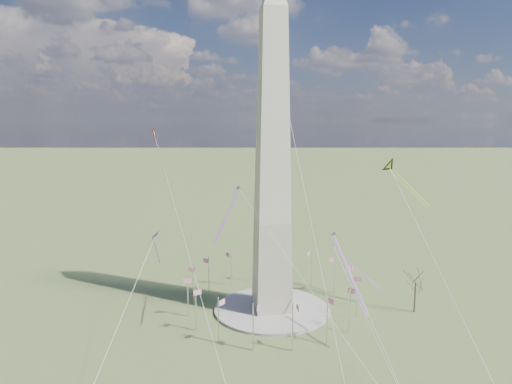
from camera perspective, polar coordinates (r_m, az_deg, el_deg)
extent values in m
plane|color=#5C6532|center=(148.37, 1.97, -14.56)|extent=(2000.00, 2000.00, 0.00)
cylinder|color=#A29C94|center=(148.21, 1.97, -14.42)|extent=(36.00, 36.00, 0.80)
cylinder|color=silver|center=(153.07, 11.75, -11.38)|extent=(0.36, 0.36, 13.00)
cube|color=red|center=(152.47, 11.63, -9.35)|extent=(2.40, 0.08, 1.50)
cylinder|color=silver|center=(161.14, 9.77, -10.27)|extent=(0.36, 0.36, 13.00)
cube|color=red|center=(160.41, 9.51, -8.36)|extent=(2.25, 0.99, 1.50)
cylinder|color=silver|center=(167.02, 6.94, -9.51)|extent=(0.36, 0.36, 13.00)
cube|color=red|center=(166.01, 6.58, -7.70)|extent=(1.75, 1.75, 1.50)
cylinder|color=silver|center=(170.06, 3.63, -9.12)|extent=(0.36, 0.36, 13.00)
cube|color=red|center=(168.69, 3.21, -7.38)|extent=(0.99, 2.25, 1.50)
cylinder|color=silver|center=(169.96, 0.17, -9.11)|extent=(0.36, 0.36, 13.00)
cube|color=red|center=(168.18, -0.27, -7.42)|extent=(0.08, 2.40, 1.50)
cylinder|color=silver|center=(166.73, -3.13, -9.49)|extent=(0.36, 0.36, 13.00)
cube|color=red|center=(164.53, -3.54, -7.81)|extent=(0.99, 2.25, 1.50)
cylinder|color=silver|center=(160.69, -5.92, -10.24)|extent=(0.36, 0.36, 13.00)
cube|color=red|center=(158.10, -6.27, -8.55)|extent=(1.75, 1.75, 1.50)
cylinder|color=silver|center=(152.51, -7.85, -11.35)|extent=(0.36, 0.36, 13.00)
cube|color=red|center=(149.61, -8.07, -9.61)|extent=(2.25, 0.99, 1.50)
cylinder|color=silver|center=(143.17, -8.51, -12.74)|extent=(0.36, 0.36, 13.00)
cube|color=red|center=(140.08, -8.55, -10.92)|extent=(2.40, 0.08, 1.50)
cylinder|color=silver|center=(134.01, -7.53, -14.28)|extent=(0.36, 0.36, 13.00)
cube|color=red|center=(130.92, -7.33, -12.34)|extent=(2.25, 0.99, 1.50)
cylinder|color=silver|center=(126.62, -4.71, -15.66)|extent=(0.36, 0.36, 13.00)
cube|color=red|center=(123.74, -4.27, -13.59)|extent=(1.75, 1.75, 1.50)
cylinder|color=silver|center=(122.50, -0.36, -16.52)|extent=(0.36, 0.36, 13.00)
cube|color=red|center=(120.06, 0.26, -14.29)|extent=(0.99, 2.25, 1.50)
cylinder|color=silver|center=(122.64, 4.59, -16.51)|extent=(0.36, 0.36, 13.00)
cube|color=red|center=(120.77, 5.24, -14.18)|extent=(0.08, 2.40, 1.50)
cylinder|color=silver|center=(127.00, 8.88, -15.67)|extent=(0.36, 0.36, 13.00)
cube|color=red|center=(125.70, 9.39, -13.32)|extent=(0.99, 2.25, 1.50)
cylinder|color=silver|center=(134.55, 11.60, -14.29)|extent=(0.36, 0.36, 13.00)
cube|color=red|center=(133.69, 11.90, -12.00)|extent=(1.75, 1.75, 1.50)
cylinder|color=silver|center=(143.77, 12.49, -12.77)|extent=(0.36, 0.36, 13.00)
cube|color=red|center=(143.14, 12.56, -10.60)|extent=(2.25, 0.99, 1.50)
cylinder|color=#3F3326|center=(153.42, 19.24, -12.33)|extent=(0.46, 0.46, 9.62)
cube|color=#E1A90B|center=(153.46, 18.83, 0.52)|extent=(7.06, 13.67, 10.54)
cube|color=#E1A90B|center=(151.91, 18.42, 0.46)|extent=(7.06, 13.67, 10.54)
cube|color=#381A75|center=(138.14, -12.43, -5.26)|extent=(2.25, 3.47, 2.72)
cube|color=red|center=(139.30, -12.36, -7.06)|extent=(2.04, 3.08, 9.43)
cube|color=red|center=(128.73, 11.64, -10.03)|extent=(1.57, 22.88, 14.33)
cube|color=red|center=(126.26, -3.67, -2.96)|extent=(8.89, 15.82, 11.05)
cube|color=red|center=(155.85, 12.61, -9.36)|extent=(12.36, 13.35, 11.03)
cube|color=red|center=(167.32, -12.75, 7.60)|extent=(1.28, 2.12, 1.81)
cube|color=red|center=(167.37, -12.72, 6.92)|extent=(0.78, 1.54, 4.15)
cube|color=white|center=(180.89, 3.16, 14.06)|extent=(1.22, 2.03, 1.77)
cube|color=white|center=(180.73, 3.16, 13.45)|extent=(0.70, 1.53, 4.07)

